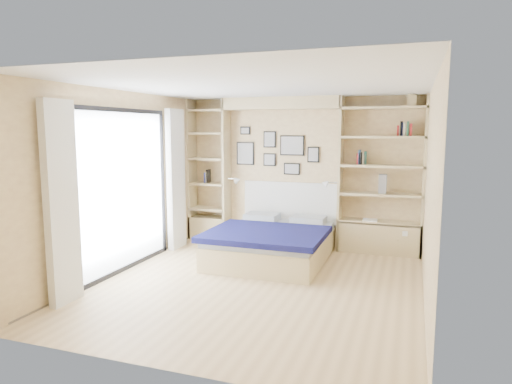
% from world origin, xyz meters
% --- Properties ---
extents(ground, '(4.50, 4.50, 0.00)m').
position_xyz_m(ground, '(0.00, 0.00, 0.00)').
color(ground, '#D9B781').
rests_on(ground, ground).
extents(room_shell, '(4.50, 4.50, 4.50)m').
position_xyz_m(room_shell, '(-0.39, 1.52, 1.08)').
color(room_shell, '#E0C388').
rests_on(room_shell, ground).
extents(bed, '(1.69, 2.13, 1.07)m').
position_xyz_m(bed, '(-0.16, 1.16, 0.27)').
color(bed, '#CEB97F').
rests_on(bed, ground).
extents(photo_gallery, '(1.48, 0.02, 0.82)m').
position_xyz_m(photo_gallery, '(-0.45, 2.22, 1.60)').
color(photo_gallery, black).
rests_on(photo_gallery, ground).
extents(reading_lamps, '(1.92, 0.12, 0.15)m').
position_xyz_m(reading_lamps, '(-0.30, 2.00, 1.10)').
color(reading_lamps, silver).
rests_on(reading_lamps, ground).
extents(shelf_decor, '(3.55, 0.23, 2.03)m').
position_xyz_m(shelf_decor, '(1.10, 2.07, 1.69)').
color(shelf_decor, '#A51E1E').
rests_on(shelf_decor, ground).
extents(deck, '(3.20, 4.00, 0.05)m').
position_xyz_m(deck, '(-3.60, 0.00, 0.00)').
color(deck, '#6C6150').
rests_on(deck, ground).
extents(deck_chair, '(0.62, 0.78, 0.69)m').
position_xyz_m(deck_chair, '(-2.82, 1.20, 0.33)').
color(deck_chair, tan).
rests_on(deck_chair, ground).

